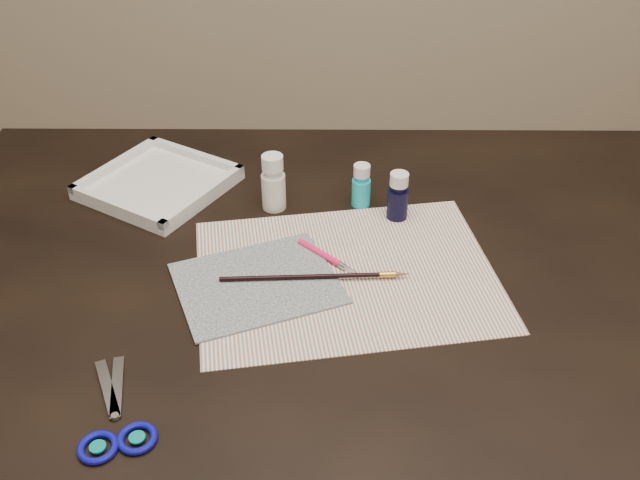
{
  "coord_description": "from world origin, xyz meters",
  "views": [
    {
      "loc": [
        0.01,
        -0.85,
        1.42
      ],
      "look_at": [
        0.0,
        0.0,
        0.8
      ],
      "focal_mm": 40.0,
      "sensor_mm": 36.0,
      "label": 1
    }
  ],
  "objects_px": {
    "paint_bottle_cyan": "(361,185)",
    "palette_tray": "(158,182)",
    "scissors": "(108,408)",
    "paint_bottle_white": "(273,182)",
    "paper": "(346,274)",
    "paint_bottle_navy": "(398,196)",
    "canvas": "(257,283)"
  },
  "relations": [
    {
      "from": "paper",
      "to": "canvas",
      "type": "relative_size",
      "value": 1.94
    },
    {
      "from": "paint_bottle_cyan",
      "to": "palette_tray",
      "type": "height_order",
      "value": "paint_bottle_cyan"
    },
    {
      "from": "paint_bottle_white",
      "to": "paint_bottle_cyan",
      "type": "height_order",
      "value": "paint_bottle_white"
    },
    {
      "from": "palette_tray",
      "to": "paint_bottle_navy",
      "type": "bearing_deg",
      "value": -12.06
    },
    {
      "from": "paper",
      "to": "paint_bottle_navy",
      "type": "relative_size",
      "value": 5.21
    },
    {
      "from": "scissors",
      "to": "paint_bottle_navy",
      "type": "bearing_deg",
      "value": -67.06
    },
    {
      "from": "paper",
      "to": "paint_bottle_cyan",
      "type": "distance_m",
      "value": 0.2
    },
    {
      "from": "paper",
      "to": "scissors",
      "type": "xyz_separation_m",
      "value": [
        -0.29,
        -0.26,
        0.0
      ]
    },
    {
      "from": "paper",
      "to": "paint_bottle_white",
      "type": "height_order",
      "value": "paint_bottle_white"
    },
    {
      "from": "paint_bottle_navy",
      "to": "palette_tray",
      "type": "height_order",
      "value": "paint_bottle_navy"
    },
    {
      "from": "paint_bottle_white",
      "to": "paint_bottle_navy",
      "type": "xyz_separation_m",
      "value": [
        0.21,
        -0.03,
        -0.01
      ]
    },
    {
      "from": "paint_bottle_white",
      "to": "scissors",
      "type": "xyz_separation_m",
      "value": [
        -0.17,
        -0.44,
        -0.04
      ]
    },
    {
      "from": "paper",
      "to": "paint_bottle_white",
      "type": "distance_m",
      "value": 0.22
    },
    {
      "from": "paper",
      "to": "paint_bottle_navy",
      "type": "height_order",
      "value": "paint_bottle_navy"
    },
    {
      "from": "canvas",
      "to": "paint_bottle_navy",
      "type": "height_order",
      "value": "paint_bottle_navy"
    },
    {
      "from": "scissors",
      "to": "paint_bottle_cyan",
      "type": "bearing_deg",
      "value": -59.9
    },
    {
      "from": "paper",
      "to": "paint_bottle_white",
      "type": "xyz_separation_m",
      "value": [
        -0.12,
        0.18,
        0.05
      ]
    },
    {
      "from": "palette_tray",
      "to": "paper",
      "type": "bearing_deg",
      "value": -36.34
    },
    {
      "from": "scissors",
      "to": "paint_bottle_white",
      "type": "bearing_deg",
      "value": -45.89
    },
    {
      "from": "canvas",
      "to": "paint_bottle_cyan",
      "type": "xyz_separation_m",
      "value": [
        0.16,
        0.22,
        0.04
      ]
    },
    {
      "from": "paper",
      "to": "paint_bottle_white",
      "type": "bearing_deg",
      "value": 123.12
    },
    {
      "from": "paint_bottle_white",
      "to": "palette_tray",
      "type": "relative_size",
      "value": 0.46
    },
    {
      "from": "paint_bottle_white",
      "to": "paint_bottle_navy",
      "type": "bearing_deg",
      "value": -8.41
    },
    {
      "from": "paint_bottle_white",
      "to": "paint_bottle_navy",
      "type": "height_order",
      "value": "paint_bottle_white"
    },
    {
      "from": "paint_bottle_cyan",
      "to": "paint_bottle_navy",
      "type": "height_order",
      "value": "paint_bottle_navy"
    },
    {
      "from": "canvas",
      "to": "paint_bottle_cyan",
      "type": "relative_size",
      "value": 2.94
    },
    {
      "from": "canvas",
      "to": "palette_tray",
      "type": "distance_m",
      "value": 0.33
    },
    {
      "from": "paper",
      "to": "palette_tray",
      "type": "height_order",
      "value": "palette_tray"
    },
    {
      "from": "paint_bottle_cyan",
      "to": "palette_tray",
      "type": "bearing_deg",
      "value": 172.02
    },
    {
      "from": "paper",
      "to": "palette_tray",
      "type": "distance_m",
      "value": 0.41
    },
    {
      "from": "paint_bottle_cyan",
      "to": "paint_bottle_white",
      "type": "bearing_deg",
      "value": -176.83
    },
    {
      "from": "paint_bottle_cyan",
      "to": "palette_tray",
      "type": "xyz_separation_m",
      "value": [
        -0.35,
        0.05,
        -0.03
      ]
    }
  ]
}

